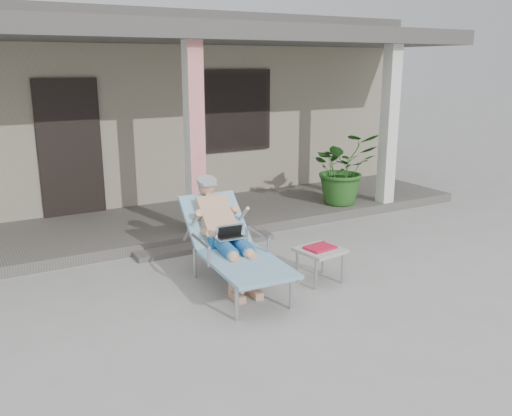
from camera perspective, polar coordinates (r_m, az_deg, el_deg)
ground at (r=5.99m, az=2.17°, el=-9.29°), size 60.00×60.00×0.00m
house at (r=11.53m, az=-15.19°, el=10.53°), size 10.40×5.40×3.30m
porch_deck at (r=8.51m, az=-8.47°, el=-1.47°), size 10.00×2.00×0.15m
porch_overhang at (r=8.12m, az=-9.08°, el=17.12°), size 10.00×2.30×2.85m
porch_step at (r=7.50m, az=-5.26°, el=-3.92°), size 2.00×0.30×0.07m
lounger at (r=6.09m, az=-2.94°, el=-1.28°), size 0.83×1.92×1.23m
side_table at (r=6.31m, az=6.74°, el=-4.61°), size 0.53×0.53×0.42m
potted_palm at (r=9.24m, az=9.15°, el=4.19°), size 1.31×1.21×1.22m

